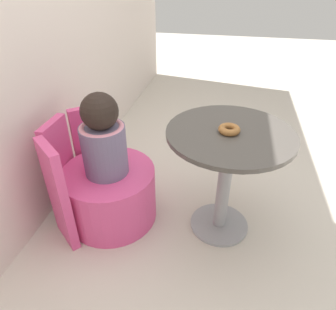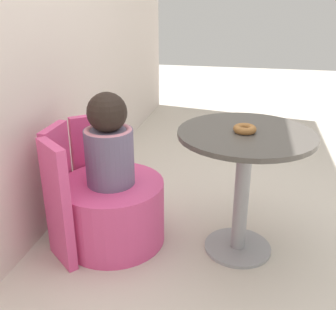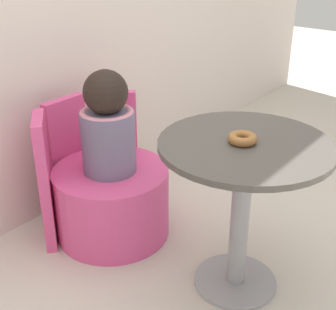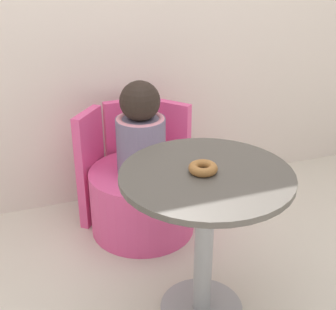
{
  "view_description": "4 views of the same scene",
  "coord_description": "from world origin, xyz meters",
  "px_view_note": "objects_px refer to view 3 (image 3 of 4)",
  "views": [
    {
      "loc": [
        -1.32,
        0.01,
        1.44
      ],
      "look_at": [
        0.02,
        0.29,
        0.54
      ],
      "focal_mm": 32.0,
      "sensor_mm": 36.0,
      "label": 1
    },
    {
      "loc": [
        -1.78,
        -0.03,
        1.32
      ],
      "look_at": [
        0.03,
        0.35,
        0.56
      ],
      "focal_mm": 42.0,
      "sensor_mm": 36.0,
      "label": 2
    },
    {
      "loc": [
        -1.38,
        -0.81,
        1.43
      ],
      "look_at": [
        0.01,
        0.29,
        0.57
      ],
      "focal_mm": 50.0,
      "sensor_mm": 36.0,
      "label": 3
    },
    {
      "loc": [
        -0.59,
        -1.48,
        1.52
      ],
      "look_at": [
        0.08,
        0.36,
        0.59
      ],
      "focal_mm": 50.0,
      "sensor_mm": 36.0,
      "label": 4
    }
  ],
  "objects_px": {
    "tub_chair": "(112,201)",
    "donut": "(243,138)",
    "round_table": "(243,182)",
    "child_figure": "(108,126)"
  },
  "relations": [
    {
      "from": "donut",
      "to": "child_figure",
      "type": "bearing_deg",
      "value": 93.46
    },
    {
      "from": "round_table",
      "to": "tub_chair",
      "type": "relative_size",
      "value": 1.19
    },
    {
      "from": "child_figure",
      "to": "round_table",
      "type": "bearing_deg",
      "value": -85.67
    },
    {
      "from": "tub_chair",
      "to": "child_figure",
      "type": "xyz_separation_m",
      "value": [
        -0.0,
        0.0,
        0.41
      ]
    },
    {
      "from": "child_figure",
      "to": "donut",
      "type": "bearing_deg",
      "value": -86.54
    },
    {
      "from": "round_table",
      "to": "child_figure",
      "type": "bearing_deg",
      "value": 94.33
    },
    {
      "from": "tub_chair",
      "to": "donut",
      "type": "bearing_deg",
      "value": -86.54
    },
    {
      "from": "tub_chair",
      "to": "child_figure",
      "type": "bearing_deg",
      "value": 180.0
    },
    {
      "from": "donut",
      "to": "tub_chair",
      "type": "bearing_deg",
      "value": 93.46
    },
    {
      "from": "tub_chair",
      "to": "child_figure",
      "type": "distance_m",
      "value": 0.41
    }
  ]
}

